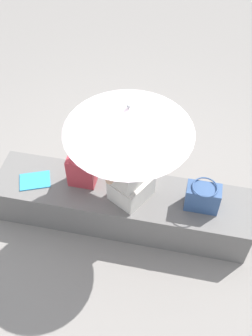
# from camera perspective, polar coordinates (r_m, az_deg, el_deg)

# --- Properties ---
(ground_plane) EXTENTS (14.00, 14.00, 0.00)m
(ground_plane) POSITION_cam_1_polar(r_m,az_deg,el_deg) (3.99, -0.68, -7.00)
(ground_plane) COLOR gray
(stone_bench) EXTENTS (2.38, 0.55, 0.41)m
(stone_bench) POSITION_cam_1_polar(r_m,az_deg,el_deg) (3.82, -0.70, -5.26)
(stone_bench) COLOR slate
(stone_bench) RESTS_ON ground
(person_seated) EXTENTS (0.41, 0.51, 0.90)m
(person_seated) POSITION_cam_1_polar(r_m,az_deg,el_deg) (3.33, 0.80, 0.14)
(person_seated) COLOR beige
(person_seated) RESTS_ON stone_bench
(parasol) EXTENTS (0.98, 0.98, 1.10)m
(parasol) POSITION_cam_1_polar(r_m,az_deg,el_deg) (2.88, 0.37, 6.91)
(parasol) COLOR #B7B7BC
(parasol) RESTS_ON stone_bench
(handbag_black) EXTENTS (0.25, 0.18, 0.33)m
(handbag_black) POSITION_cam_1_polar(r_m,az_deg,el_deg) (3.62, -6.37, -0.44)
(handbag_black) COLOR #B2333D
(handbag_black) RESTS_ON stone_bench
(tote_bag_canvas) EXTENTS (0.29, 0.22, 0.28)m
(tote_bag_canvas) POSITION_cam_1_polar(r_m,az_deg,el_deg) (3.51, 10.88, -4.09)
(tote_bag_canvas) COLOR #335184
(tote_bag_canvas) RESTS_ON stone_bench
(magazine) EXTENTS (0.33, 0.29, 0.01)m
(magazine) POSITION_cam_1_polar(r_m,az_deg,el_deg) (3.82, -12.86, -1.76)
(magazine) COLOR #339ED1
(magazine) RESTS_ON stone_bench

